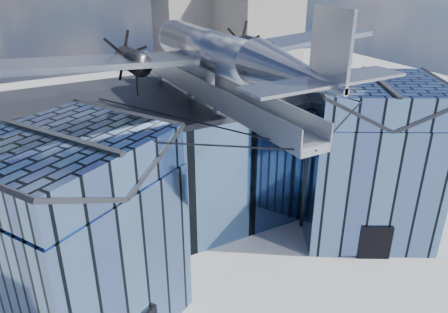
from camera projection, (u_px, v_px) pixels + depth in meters
ground_plane at (238, 259)px, 30.79m from camera, size 120.00×120.00×0.00m
museum at (200, 158)px, 33.12m from camera, size 32.88×24.50×17.60m
bg_towers at (80, 24)px, 67.45m from camera, size 77.00×24.50×26.00m
tree_side_e at (417, 145)px, 40.47m from camera, size 4.09×4.09×5.25m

